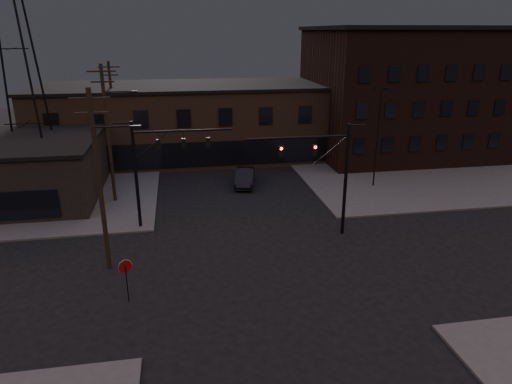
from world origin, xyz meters
TOP-DOWN VIEW (x-y plane):
  - ground at (0.00, 0.00)m, footprint 140.00×140.00m
  - sidewalk_ne at (22.00, 22.00)m, footprint 30.00×30.00m
  - sidewalk_nw at (-22.00, 22.00)m, footprint 30.00×30.00m
  - building_row at (0.00, 28.00)m, footprint 40.00×12.00m
  - building_right at (22.00, 26.00)m, footprint 22.00×16.00m
  - building_left at (-20.00, 16.00)m, footprint 16.00×12.00m
  - traffic_signal_near at (5.36, 4.50)m, footprint 7.12×0.24m
  - traffic_signal_far at (-6.72, 8.00)m, footprint 7.12×0.24m
  - stop_sign at (-8.00, -1.99)m, footprint 0.72×0.33m
  - utility_pole_near at (-9.43, 2.00)m, footprint 3.70×0.28m
  - utility_pole_mid at (-10.44, 14.00)m, footprint 3.70×0.28m
  - utility_pole_far at (-11.50, 26.00)m, footprint 2.20×0.28m
  - transmission_tower at (-18.00, 18.00)m, footprint 7.00×7.00m
  - lot_light_a at (13.00, 14.00)m, footprint 1.50×0.28m
  - lot_light_b at (19.00, 19.00)m, footprint 1.50×0.28m
  - parked_car_lot_a at (17.23, 21.94)m, footprint 4.86×2.27m
  - parked_car_lot_b at (18.40, 21.84)m, footprint 5.00×2.37m
  - car_crossing at (1.15, 16.53)m, footprint 2.64×5.05m

SIDE VIEW (x-z plane):
  - ground at x=0.00m, z-range 0.00..0.00m
  - sidewalk_ne at x=22.00m, z-range 0.00..0.15m
  - sidewalk_nw at x=-22.00m, z-range 0.00..0.15m
  - car_crossing at x=1.15m, z-range 0.00..1.58m
  - parked_car_lot_b at x=18.40m, z-range 0.15..1.56m
  - parked_car_lot_a at x=17.23m, z-range 0.15..1.76m
  - stop_sign at x=-8.00m, z-range 0.60..3.08m
  - building_left at x=-20.00m, z-range 0.00..5.00m
  - building_row at x=0.00m, z-range 0.00..8.00m
  - traffic_signal_near at x=5.36m, z-range 0.93..8.93m
  - traffic_signal_far at x=-6.72m, z-range 1.01..9.01m
  - lot_light_a at x=13.00m, z-range 0.94..10.08m
  - lot_light_b at x=19.00m, z-range 0.94..10.08m
  - utility_pole_far at x=-11.50m, z-range 0.28..11.28m
  - utility_pole_near at x=-9.43m, z-range 0.37..11.37m
  - utility_pole_mid at x=-10.44m, z-range 0.38..11.88m
  - building_right at x=22.00m, z-range 0.00..14.00m
  - transmission_tower at x=-18.00m, z-range 0.00..25.00m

